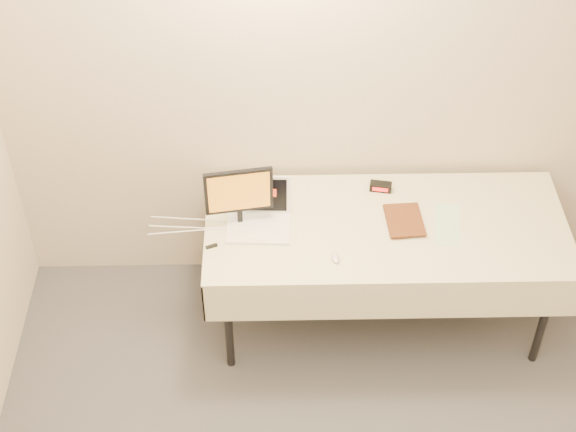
{
  "coord_description": "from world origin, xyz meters",
  "views": [
    {
      "loc": [
        -0.57,
        -1.21,
        3.84
      ],
      "look_at": [
        -0.51,
        1.99,
        0.86
      ],
      "focal_mm": 55.0,
      "sensor_mm": 36.0,
      "label": 1
    }
  ],
  "objects_px": {
    "monitor": "(239,194)",
    "book": "(388,206)",
    "table": "(386,234)",
    "laptop": "(259,214)"
  },
  "relations": [
    {
      "from": "monitor",
      "to": "book",
      "type": "relative_size",
      "value": 1.42
    },
    {
      "from": "table",
      "to": "monitor",
      "type": "bearing_deg",
      "value": 178.11
    },
    {
      "from": "laptop",
      "to": "monitor",
      "type": "xyz_separation_m",
      "value": [
        -0.1,
        -0.01,
        0.15
      ]
    },
    {
      "from": "laptop",
      "to": "book",
      "type": "height_order",
      "value": "book"
    },
    {
      "from": "book",
      "to": "monitor",
      "type": "bearing_deg",
      "value": 175.45
    },
    {
      "from": "monitor",
      "to": "book",
      "type": "bearing_deg",
      "value": -9.88
    },
    {
      "from": "laptop",
      "to": "book",
      "type": "xyz_separation_m",
      "value": [
        0.65,
        -0.02,
        0.07
      ]
    },
    {
      "from": "laptop",
      "to": "book",
      "type": "bearing_deg",
      "value": 0.52
    },
    {
      "from": "monitor",
      "to": "book",
      "type": "xyz_separation_m",
      "value": [
        0.75,
        -0.01,
        -0.08
      ]
    },
    {
      "from": "book",
      "to": "laptop",
      "type": "bearing_deg",
      "value": 174.31
    }
  ]
}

